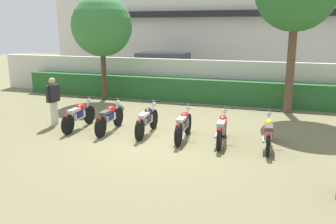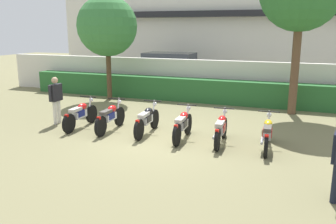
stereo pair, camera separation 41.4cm
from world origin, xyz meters
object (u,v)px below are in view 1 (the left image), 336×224
object	(u,v)px
tree_near_inspector	(102,26)
motorcycle_in_row_5	(268,132)
motorcycle_in_row_0	(79,115)
motorcycle_in_row_3	(183,125)
inspector_person	(53,97)
motorcycle_in_row_2	(147,120)
motorcycle_in_row_1	(110,117)
parked_car	(166,70)
motorcycle_in_row_4	(222,128)

from	to	relation	value
tree_near_inspector	motorcycle_in_row_5	bearing A→B (deg)	-31.76
motorcycle_in_row_5	motorcycle_in_row_0	bearing A→B (deg)	86.07
motorcycle_in_row_3	inspector_person	xyz separation A→B (m)	(-4.63, 0.22, 0.49)
inspector_person	motorcycle_in_row_2	bearing A→B (deg)	-0.74
tree_near_inspector	motorcycle_in_row_3	world-z (taller)	tree_near_inspector
tree_near_inspector	motorcycle_in_row_2	xyz separation A→B (m)	(3.88, -4.49, -2.84)
motorcycle_in_row_0	motorcycle_in_row_1	xyz separation A→B (m)	(1.11, 0.02, 0.01)
motorcycle_in_row_0	motorcycle_in_row_2	distance (m)	2.35
parked_car	motorcycle_in_row_5	size ratio (longest dim) A/B	2.33
parked_car	motorcycle_in_row_0	distance (m)	8.96
motorcycle_in_row_1	motorcycle_in_row_4	bearing A→B (deg)	-93.43
motorcycle_in_row_2	motorcycle_in_row_3	xyz separation A→B (m)	(1.23, -0.18, 0.00)
parked_car	tree_near_inspector	bearing A→B (deg)	-109.09
tree_near_inspector	motorcycle_in_row_4	bearing A→B (deg)	-36.67
motorcycle_in_row_0	motorcycle_in_row_2	size ratio (longest dim) A/B	1.00
motorcycle_in_row_0	motorcycle_in_row_5	distance (m)	5.99
motorcycle_in_row_2	motorcycle_in_row_5	world-z (taller)	motorcycle_in_row_2
motorcycle_in_row_0	motorcycle_in_row_5	world-z (taller)	motorcycle_in_row_0
parked_car	motorcycle_in_row_3	distance (m)	9.71
motorcycle_in_row_0	tree_near_inspector	bearing A→B (deg)	16.96
parked_car	motorcycle_in_row_4	bearing A→B (deg)	-62.27
motorcycle_in_row_1	tree_near_inspector	bearing A→B (deg)	27.59
motorcycle_in_row_4	parked_car	bearing A→B (deg)	24.23
motorcycle_in_row_0	motorcycle_in_row_5	bearing A→B (deg)	-91.95
motorcycle_in_row_1	inspector_person	world-z (taller)	inspector_person
parked_car	motorcycle_in_row_3	size ratio (longest dim) A/B	2.41
tree_near_inspector	motorcycle_in_row_5	size ratio (longest dim) A/B	2.41
tree_near_inspector	motorcycle_in_row_4	xyz separation A→B (m)	(6.25, -4.65, -2.85)
motorcycle_in_row_3	motorcycle_in_row_0	bearing A→B (deg)	86.13
tree_near_inspector	motorcycle_in_row_2	world-z (taller)	tree_near_inspector
motorcycle_in_row_3	motorcycle_in_row_5	xyz separation A→B (m)	(2.42, 0.01, -0.01)
motorcycle_in_row_3	inspector_person	world-z (taller)	inspector_person
motorcycle_in_row_4	tree_near_inspector	bearing A→B (deg)	49.63
motorcycle_in_row_0	motorcycle_in_row_3	bearing A→B (deg)	-92.40
parked_car	motorcycle_in_row_2	distance (m)	9.15
tree_near_inspector	motorcycle_in_row_5	distance (m)	9.29
motorcycle_in_row_1	motorcycle_in_row_0	bearing A→B (deg)	88.68
motorcycle_in_row_0	motorcycle_in_row_1	distance (m)	1.11
motorcycle_in_row_1	inspector_person	xyz separation A→B (m)	(-2.17, 0.15, 0.49)
tree_near_inspector	motorcycle_in_row_2	bearing A→B (deg)	-49.12
parked_car	motorcycle_in_row_4	xyz separation A→B (m)	(4.77, -8.99, -0.49)
motorcycle_in_row_4	inspector_person	bearing A→B (deg)	84.21
motorcycle_in_row_0	parked_car	bearing A→B (deg)	-1.15
motorcycle_in_row_0	motorcycle_in_row_4	world-z (taller)	motorcycle_in_row_0
motorcycle_in_row_2	motorcycle_in_row_4	world-z (taller)	motorcycle_in_row_2
motorcycle_in_row_1	motorcycle_in_row_3	bearing A→B (deg)	-94.20
tree_near_inspector	motorcycle_in_row_2	distance (m)	6.58
motorcycle_in_row_5	motorcycle_in_row_1	bearing A→B (deg)	85.72
motorcycle_in_row_0	motorcycle_in_row_4	size ratio (longest dim) A/B	1.06
motorcycle_in_row_5	inspector_person	xyz separation A→B (m)	(-7.05, 0.21, 0.50)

